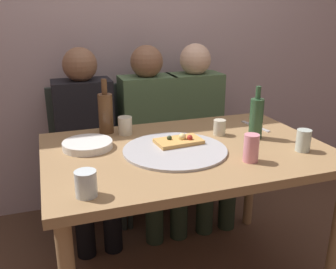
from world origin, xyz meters
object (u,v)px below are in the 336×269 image
plate_stack (88,145)px  beer_bottle (106,112)px  wine_glass (86,184)px  short_glass (220,127)px  pizza_tray (175,150)px  wine_bottle (256,118)px  dining_table (187,165)px  pizza_slice_last (179,141)px  soda_can (251,148)px  tumbler_far (125,126)px  guest_in_beanie (152,129)px  chair_left (85,146)px  guest_by_wall (199,124)px  chair_middle (146,140)px  table_knife (255,126)px  tumbler_near (303,140)px  guest_in_sweater (87,135)px  chair_right (190,135)px

plate_stack → beer_bottle: bearing=58.4°
wine_glass → plate_stack: 0.48m
short_glass → pizza_tray: bearing=-153.9°
short_glass → wine_bottle: bearing=-33.5°
dining_table → pizza_tray: 0.12m
wine_glass → pizza_slice_last: bearing=37.3°
pizza_tray → soda_can: 0.35m
tumbler_far → guest_in_beanie: 0.50m
short_glass → chair_left: size_ratio=0.09×
tumbler_far → chair_left: bearing=106.3°
pizza_slice_last → wine_glass: bearing=-142.7°
plate_stack → guest_by_wall: (0.81, 0.54, -0.13)m
chair_middle → beer_bottle: bearing=54.5°
pizza_slice_last → soda_can: (0.22, -0.28, 0.04)m
table_knife → tumbler_near: bearing=-8.2°
beer_bottle → wine_glass: 0.71m
table_knife → guest_in_beanie: bearing=-147.6°
pizza_slice_last → tumbler_far: 0.33m
plate_stack → guest_by_wall: bearing=33.7°
wine_glass → guest_by_wall: guest_by_wall is taller
pizza_slice_last → wine_bottle: (0.41, -0.02, 0.08)m
guest_in_beanie → wine_glass: bearing=62.1°
dining_table → plate_stack: bearing=161.6°
plate_stack → soda_can: bearing=-30.9°
plate_stack → dining_table: bearing=-18.4°
chair_left → soda_can: bearing=118.8°
tumbler_far → guest_in_beanie: (0.26, 0.40, -0.16)m
pizza_slice_last → guest_in_sweater: bearing=119.8°
pizza_tray → guest_by_wall: 0.85m
wine_glass → tumbler_near: bearing=6.7°
tumbler_far → chair_middle: chair_middle is taller
dining_table → guest_by_wall: size_ratio=1.14×
tumbler_far → wine_glass: same height
wine_glass → guest_by_wall: 1.35m
pizza_tray → guest_in_beanie: guest_in_beanie is taller
wine_glass → guest_in_beanie: bearing=62.1°
pizza_tray → wine_glass: (-0.44, -0.30, 0.04)m
soda_can → chair_left: chair_left is taller
guest_in_beanie → table_knife: bearing=132.0°
wine_bottle → chair_middle: (-0.36, 0.82, -0.35)m
wine_glass → short_glass: (0.74, 0.45, -0.01)m
soda_can → chair_right: chair_right is taller
short_glass → soda_can: size_ratio=0.66×
beer_bottle → pizza_tray: bearing=-56.3°
tumbler_near → tumbler_far: (-0.73, 0.50, -0.00)m
wine_glass → soda_can: soda_can is taller
pizza_tray → wine_glass: bearing=-145.5°
guest_in_beanie → pizza_tray: bearing=82.3°
chair_right → wine_bottle: bearing=91.2°
plate_stack → guest_in_beanie: guest_in_beanie is taller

